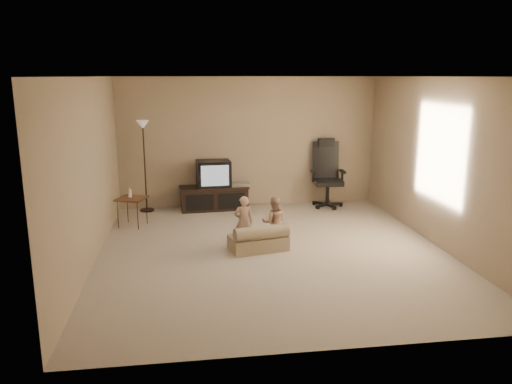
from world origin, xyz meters
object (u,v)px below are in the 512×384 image
tv_stand (214,189)px  toddler_left (244,222)px  office_chair (327,182)px  child_sofa (259,240)px  side_table (132,199)px  toddler_right (274,222)px  floor_lamp (144,146)px

tv_stand → toddler_left: 2.27m
office_chair → tv_stand: bearing=-178.1°
child_sofa → side_table: bearing=130.0°
side_table → child_sofa: (1.96, -1.54, -0.31)m
tv_stand → office_chair: 2.21m
side_table → toddler_right: size_ratio=0.86×
child_sofa → toddler_left: (-0.21, 0.19, 0.23)m
tv_stand → side_table: 1.71m
tv_stand → toddler_right: 2.43m
toddler_left → floor_lamp: bearing=-55.7°
floor_lamp → toddler_right: bearing=-49.3°
office_chair → toddler_left: office_chair is taller
toddler_left → toddler_right: size_ratio=1.01×
child_sofa → toddler_right: bearing=15.5°
toddler_left → toddler_right: bearing=172.2°
office_chair → toddler_left: (-1.90, -2.19, -0.08)m
child_sofa → tv_stand: bearing=89.9°
tv_stand → toddler_left: tv_stand is taller
floor_lamp → child_sofa: size_ratio=1.89×
side_table → child_sofa: bearing=-38.1°
office_chair → floor_lamp: floor_lamp is taller
side_table → floor_lamp: size_ratio=0.39×
tv_stand → side_table: bearing=-152.0°
side_table → toddler_left: (1.76, -1.35, -0.09)m
tv_stand → floor_lamp: 1.54m
side_table → toddler_right: toddler_right is taller
toddler_left → child_sofa: bearing=137.7°
floor_lamp → toddler_left: size_ratio=2.18×
office_chair → child_sofa: bearing=-122.0°
tv_stand → side_table: size_ratio=2.02×
child_sofa → office_chair: bearing=42.6°
child_sofa → toddler_left: 0.36m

